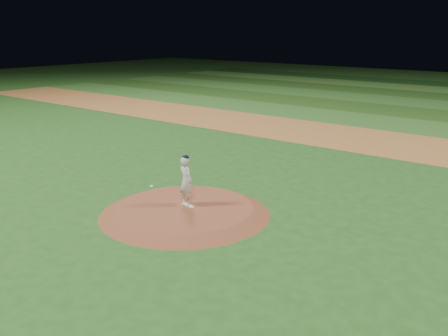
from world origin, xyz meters
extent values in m
plane|color=#23551B|center=(0.00, 0.00, 0.00)|extent=(120.00, 120.00, 0.00)
cube|color=#A46733|center=(0.00, 14.00, 0.01)|extent=(70.00, 6.00, 0.02)
cube|color=#326825|center=(0.00, 19.50, 0.01)|extent=(70.00, 5.00, 0.02)
cube|color=#264C18|center=(0.00, 24.50, 0.01)|extent=(70.00, 5.00, 0.02)
cone|color=brown|center=(0.00, 0.00, 0.12)|extent=(5.50, 5.50, 0.25)
cube|color=silver|center=(0.02, 0.12, 0.26)|extent=(0.57, 0.26, 0.03)
ellipsoid|color=white|center=(-2.32, 0.71, 0.29)|extent=(0.14, 0.14, 0.07)
imported|color=silver|center=(-0.08, 0.16, 1.06)|extent=(0.66, 0.50, 1.61)
ellipsoid|color=black|center=(-0.08, 0.16, 1.84)|extent=(0.22, 0.22, 0.15)
camera|label=1|loc=(10.47, -10.93, 5.82)|focal=40.00mm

